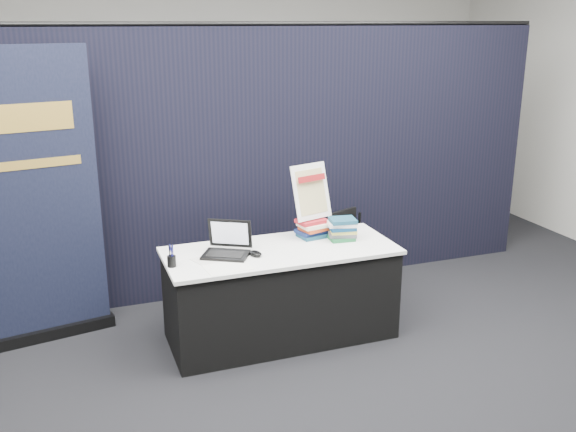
{
  "coord_description": "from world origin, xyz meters",
  "views": [
    {
      "loc": [
        -1.56,
        -3.86,
        2.46
      ],
      "look_at": [
        0.06,
        0.55,
        1.01
      ],
      "focal_mm": 40.0,
      "sensor_mm": 36.0,
      "label": 1
    }
  ],
  "objects_px": {
    "pullup_banner": "(40,217)",
    "stacking_chair": "(347,255)",
    "info_sign": "(311,192)",
    "laptop": "(224,247)",
    "book_stack_short": "(342,229)",
    "book_stack_tall": "(312,228)",
    "display_table": "(281,293)"
  },
  "relations": [
    {
      "from": "laptop",
      "to": "book_stack_short",
      "type": "xyz_separation_m",
      "value": [
        0.98,
        0.01,
        0.03
      ]
    },
    {
      "from": "laptop",
      "to": "stacking_chair",
      "type": "height_order",
      "value": "laptop"
    },
    {
      "from": "laptop",
      "to": "info_sign",
      "type": "bearing_deg",
      "value": 43.11
    },
    {
      "from": "laptop",
      "to": "info_sign",
      "type": "relative_size",
      "value": 0.9
    },
    {
      "from": "info_sign",
      "to": "pullup_banner",
      "type": "bearing_deg",
      "value": 152.99
    },
    {
      "from": "info_sign",
      "to": "stacking_chair",
      "type": "bearing_deg",
      "value": 6.57
    },
    {
      "from": "laptop",
      "to": "stacking_chair",
      "type": "xyz_separation_m",
      "value": [
        1.21,
        0.36,
        -0.35
      ]
    },
    {
      "from": "pullup_banner",
      "to": "book_stack_tall",
      "type": "bearing_deg",
      "value": -22.01
    },
    {
      "from": "laptop",
      "to": "info_sign",
      "type": "distance_m",
      "value": 0.86
    },
    {
      "from": "stacking_chair",
      "to": "pullup_banner",
      "type": "bearing_deg",
      "value": 152.02
    },
    {
      "from": "display_table",
      "to": "stacking_chair",
      "type": "height_order",
      "value": "stacking_chair"
    },
    {
      "from": "display_table",
      "to": "pullup_banner",
      "type": "bearing_deg",
      "value": 160.27
    },
    {
      "from": "info_sign",
      "to": "book_stack_tall",
      "type": "bearing_deg",
      "value": -106.03
    },
    {
      "from": "laptop",
      "to": "book_stack_short",
      "type": "bearing_deg",
      "value": 30.55
    },
    {
      "from": "display_table",
      "to": "book_stack_short",
      "type": "relative_size",
      "value": 7.67
    },
    {
      "from": "laptop",
      "to": "book_stack_short",
      "type": "distance_m",
      "value": 0.98
    },
    {
      "from": "stacking_chair",
      "to": "info_sign",
      "type": "bearing_deg",
      "value": 179.76
    },
    {
      "from": "book_stack_short",
      "to": "stacking_chair",
      "type": "height_order",
      "value": "book_stack_short"
    },
    {
      "from": "book_stack_tall",
      "to": "stacking_chair",
      "type": "distance_m",
      "value": 0.6
    },
    {
      "from": "book_stack_tall",
      "to": "stacking_chair",
      "type": "bearing_deg",
      "value": 26.02
    },
    {
      "from": "info_sign",
      "to": "stacking_chair",
      "type": "height_order",
      "value": "info_sign"
    },
    {
      "from": "book_stack_tall",
      "to": "book_stack_short",
      "type": "relative_size",
      "value": 1.07
    },
    {
      "from": "display_table",
      "to": "pullup_banner",
      "type": "relative_size",
      "value": 0.79
    },
    {
      "from": "display_table",
      "to": "laptop",
      "type": "xyz_separation_m",
      "value": [
        -0.44,
        0.03,
        0.43
      ]
    },
    {
      "from": "display_table",
      "to": "stacking_chair",
      "type": "relative_size",
      "value": 2.16
    },
    {
      "from": "book_stack_short",
      "to": "info_sign",
      "type": "bearing_deg",
      "value": 139.01
    },
    {
      "from": "book_stack_tall",
      "to": "book_stack_short",
      "type": "height_order",
      "value": "book_stack_short"
    },
    {
      "from": "pullup_banner",
      "to": "stacking_chair",
      "type": "bearing_deg",
      "value": -15.35
    },
    {
      "from": "display_table",
      "to": "laptop",
      "type": "relative_size",
      "value": 4.36
    },
    {
      "from": "book_stack_short",
      "to": "pullup_banner",
      "type": "bearing_deg",
      "value": 165.8
    },
    {
      "from": "display_table",
      "to": "book_stack_short",
      "type": "distance_m",
      "value": 0.71
    },
    {
      "from": "display_table",
      "to": "pullup_banner",
      "type": "height_order",
      "value": "pullup_banner"
    }
  ]
}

